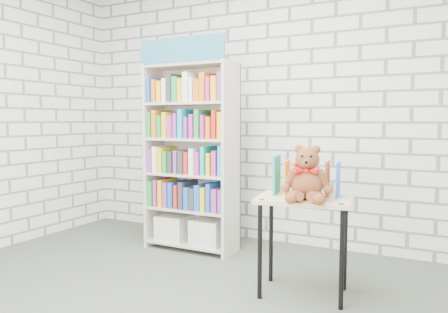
% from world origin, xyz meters
% --- Properties ---
extents(ground, '(4.50, 4.50, 0.00)m').
position_xyz_m(ground, '(0.00, 0.00, 0.00)').
color(ground, '#434B3F').
rests_on(ground, ground).
extents(room_shell, '(4.52, 4.02, 2.81)m').
position_xyz_m(room_shell, '(0.00, 0.00, 1.78)').
color(room_shell, silver).
rests_on(room_shell, ground).
extents(bookshelf, '(0.91, 0.35, 2.04)m').
position_xyz_m(bookshelf, '(-0.54, 1.36, 0.93)').
color(bookshelf, beige).
rests_on(bookshelf, ground).
extents(display_table, '(0.73, 0.56, 0.72)m').
position_xyz_m(display_table, '(0.79, 0.76, 0.62)').
color(display_table, '#D2B77E').
rests_on(display_table, ground).
extents(table_books, '(0.49, 0.27, 0.28)m').
position_xyz_m(table_books, '(0.77, 0.86, 0.86)').
color(table_books, teal).
rests_on(table_books, display_table).
extents(teddy_bear, '(0.35, 0.34, 0.39)m').
position_xyz_m(teddy_bear, '(0.84, 0.66, 0.87)').
color(teddy_bear, brown).
rests_on(teddy_bear, display_table).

